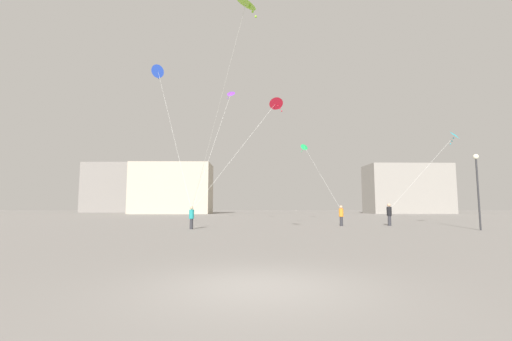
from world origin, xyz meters
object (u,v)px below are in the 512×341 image
kite_cyan_delta (453,137)px  building_left_hall (127,188)px  kite_violet_diamond (230,96)px  kite_cobalt_diamond (157,72)px  kite_lime_diamond (245,6)px  building_right_hall (406,189)px  person_in_orange (341,215)px  person_in_black (388,214)px  kite_emerald_diamond (304,148)px  person_in_teal (191,217)px  lamppost_east (476,179)px  building_centre_hall (172,189)px  kite_crimson_diamond (275,104)px

kite_cyan_delta → building_left_hall: size_ratio=0.28×
kite_violet_diamond → kite_cobalt_diamond: (-7.47, 0.75, 2.75)m
kite_lime_diamond → kite_violet_diamond: bearing=96.3°
kite_cyan_delta → building_right_hall: size_ratio=0.34×
person_in_orange → kite_cobalt_diamond: size_ratio=0.11×
person_in_black → kite_lime_diamond: size_ratio=0.17×
kite_cyan_delta → kite_emerald_diamond: bearing=128.0°
person_in_teal → lamppost_east: (19.59, -1.14, 2.57)m
person_in_orange → kite_violet_diamond: size_ratio=0.14×
person_in_teal → building_centre_hall: (-14.40, 53.65, 4.76)m
person_in_orange → kite_lime_diamond: 18.56m
lamppost_east → building_right_hall: bearing=70.5°
kite_crimson_diamond → building_centre_hall: 57.78m
lamppost_east → kite_violet_diamond: bearing=150.5°
person_in_black → kite_crimson_diamond: bearing=-149.0°
kite_crimson_diamond → lamppost_east: bearing=-3.4°
building_centre_hall → building_right_hall: building_right_hall is taller
person_in_orange → building_centre_hall: (-25.94, 49.68, 4.71)m
kite_cobalt_diamond → building_centre_hall: kite_cobalt_diamond is taller
lamppost_east → kite_cyan_delta: bearing=78.0°
kite_violet_diamond → kite_cobalt_diamond: 8.00m
person_in_teal → person_in_orange: (11.53, 3.97, 0.04)m
kite_emerald_diamond → building_centre_hall: bearing=123.0°
building_right_hall → lamppost_east: size_ratio=3.59×
person_in_black → building_right_hall: size_ratio=0.10×
building_centre_hall → kite_lime_diamond: bearing=-73.9°
kite_lime_diamond → building_right_hall: building_right_hall is taller
kite_emerald_diamond → building_left_hall: (-42.71, 59.00, -1.61)m
person_in_teal → kite_cobalt_diamond: (-5.50, 9.58, 14.46)m
person_in_teal → person_in_black: bearing=-113.3°
building_left_hall → kite_cobalt_diamond: bearing=-67.5°
person_in_orange → person_in_black: bearing=-77.3°
lamppost_east → building_left_hall: bearing=124.5°
person_in_black → building_right_hall: 56.66m
person_in_black → building_left_hall: bearing=129.7°
kite_lime_diamond → building_left_hall: 92.41m
building_left_hall → building_right_hall: bearing=-14.9°
kite_crimson_diamond → person_in_teal: bearing=176.8°
kite_lime_diamond → kite_cobalt_diamond: bearing=115.8°
kite_violet_diamond → kite_crimson_diamond: bearing=-66.6°
building_left_hall → kite_emerald_diamond: bearing=-54.1°
person_in_orange → kite_lime_diamond: (-7.46, -14.17, 9.39)m
kite_cyan_delta → building_left_hall: (-52.82, 71.93, -0.26)m
person_in_teal → kite_lime_diamond: 14.48m
kite_emerald_diamond → building_left_hall: building_left_hall is taller
person_in_teal → building_centre_hall: bearing=-23.7°
kite_lime_diamond → kite_cyan_delta: kite_lime_diamond is taller
person_in_teal → kite_lime_diamond: bearing=163.1°
person_in_orange → lamppost_east: lamppost_east is taller
kite_violet_diamond → kite_emerald_diamond: 11.50m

